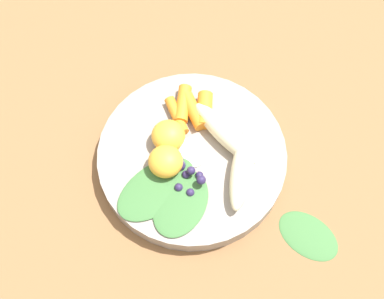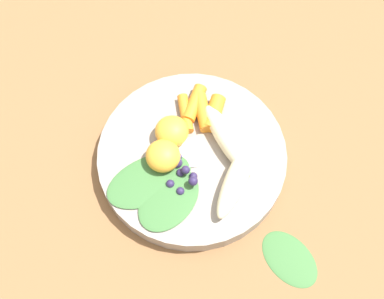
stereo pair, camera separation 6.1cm
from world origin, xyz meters
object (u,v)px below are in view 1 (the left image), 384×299
Objects in this scene: bowl at (192,157)px; orange_segment_near at (166,161)px; banana_peeled_left at (225,133)px; banana_peeled_right at (242,168)px; kale_leaf_stray at (309,235)px.

bowl is 5.61× the size of orange_segment_near.
banana_peeled_left is 2.59× the size of orange_segment_near.
orange_segment_near reaches higher than bowl.
orange_segment_near is at bearing -147.23° from bowl.
banana_peeled_left is at bearing 29.27° from bowl.
bowl is 2.16× the size of banana_peeled_right.
banana_peeled_right is 0.09m from orange_segment_near.
kale_leaf_stray is (0.18, -0.08, -0.04)m from orange_segment_near.
banana_peeled_right is 1.40× the size of kale_leaf_stray.
bowl is 3.03× the size of kale_leaf_stray.
orange_segment_near is 0.54× the size of kale_leaf_stray.
orange_segment_near is at bearing 77.89° from banana_peeled_left.
bowl is 0.05m from banana_peeled_left.
orange_segment_near is 0.20m from kale_leaf_stray.
orange_segment_near reaches higher than banana_peeled_right.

